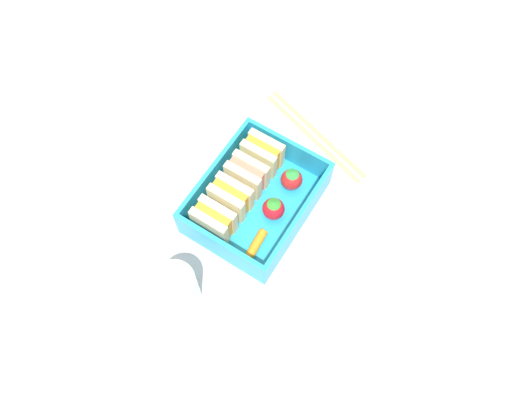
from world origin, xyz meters
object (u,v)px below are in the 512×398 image
sandwich_center_left (231,197)px  chopstick_pair (315,134)px  carrot_stick_far_left (256,245)px  sandwich_center (247,175)px  strawberry_left (273,209)px  sandwich_center_right (262,154)px  drinking_glass (177,289)px  sandwich_left (214,221)px  strawberry_far_left (292,179)px

sandwich_center_left → chopstick_pair: size_ratio=0.28×
carrot_stick_far_left → sandwich_center: bearing=39.5°
sandwich_center_left → strawberry_left: sandwich_center_left is taller
carrot_stick_far_left → chopstick_pair: (20.26, 2.20, -1.48)cm
sandwich_center_left → sandwich_center: (4.00, 0.00, 0.00)cm
sandwich_center → sandwich_center_right: size_ratio=1.00×
sandwich_center_right → sandwich_center: bearing=180.0°
drinking_glass → sandwich_left: bearing=7.7°
sandwich_left → sandwich_center: size_ratio=1.00×
carrot_stick_far_left → strawberry_left: size_ratio=1.25×
sandwich_center → chopstick_pair: (12.84, -3.91, -3.31)cm
strawberry_left → chopstick_pair: (14.87, 1.64, -2.51)cm
sandwich_left → sandwich_center_right: same height
sandwich_center → drinking_glass: 18.07cm
sandwich_center_left → chopstick_pair: (16.84, -3.91, -3.31)cm
carrot_stick_far_left → strawberry_far_left: (10.61, 0.78, 1.02)cm
sandwich_left → sandwich_center: same height
carrot_stick_far_left → chopstick_pair: bearing=6.2°
sandwich_center_left → strawberry_far_left: (7.19, -5.33, -0.81)cm
strawberry_far_left → carrot_stick_far_left: bearing=-175.8°
strawberry_left → sandwich_center_left: bearing=109.6°
sandwich_left → drinking_glass: drinking_glass is taller
sandwich_center → chopstick_pair: 13.82cm
carrot_stick_far_left → strawberry_left: bearing=6.0°
carrot_stick_far_left → strawberry_far_left: 10.69cm
strawberry_far_left → chopstick_pair: 10.07cm
sandwich_center_right → carrot_stick_far_left: (-11.43, -6.11, -1.83)cm
strawberry_left → drinking_glass: 16.55cm
strawberry_far_left → drinking_glass: 21.60cm
sandwich_center_right → carrot_stick_far_left: bearing=-151.9°
sandwich_center_left → strawberry_left: bearing=-70.4°
sandwich_left → sandwich_center: bearing=0.0°
sandwich_left → sandwich_center_left: (4.00, 0.00, 0.00)cm
strawberry_left → sandwich_left: bearing=137.2°
sandwich_center → chopstick_pair: size_ratio=0.28×
sandwich_center → sandwich_left: bearing=180.0°
strawberry_far_left → drinking_glass: drinking_glass is taller
sandwich_center → drinking_glass: bearing=-175.7°
carrot_stick_far_left → strawberry_left: (5.39, 0.57, 1.03)cm
chopstick_pair → sandwich_center_left: bearing=166.9°
carrot_stick_far_left → drinking_glass: size_ratio=0.63×
carrot_stick_far_left → chopstick_pair: 20.43cm
drinking_glass → strawberry_left: bearing=-14.7°
sandwich_center → chopstick_pair: sandwich_center is taller
sandwich_center_left → sandwich_center_right: same height
sandwich_left → sandwich_center: (8.01, 0.00, 0.00)cm
strawberry_left → strawberry_far_left: (5.22, 0.21, -0.02)cm
chopstick_pair → sandwich_left: bearing=169.4°
sandwich_center_left → carrot_stick_far_left: 7.24cm
sandwich_center_left → strawberry_left: size_ratio=1.49×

